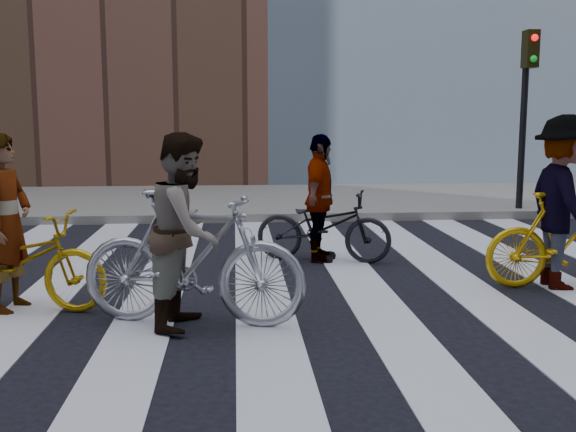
{
  "coord_description": "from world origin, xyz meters",
  "views": [
    {
      "loc": [
        -0.82,
        -6.53,
        1.83
      ],
      "look_at": [
        -0.28,
        0.3,
        0.81
      ],
      "focal_mm": 42.0,
      "sensor_mm": 36.0,
      "label": 1
    }
  ],
  "objects": [
    {
      "name": "ground",
      "position": [
        0.0,
        0.0,
        0.0
      ],
      "size": [
        100.0,
        100.0,
        0.0
      ],
      "primitive_type": "plane",
      "color": "black",
      "rests_on": "ground"
    },
    {
      "name": "sidewalk_far",
      "position": [
        0.0,
        7.5,
        0.07
      ],
      "size": [
        100.0,
        5.0,
        0.15
      ],
      "primitive_type": "cube",
      "color": "gray",
      "rests_on": "ground"
    },
    {
      "name": "zebra_crosswalk",
      "position": [
        0.0,
        0.0,
        0.01
      ],
      "size": [
        8.25,
        10.0,
        0.01
      ],
      "color": "silver",
      "rests_on": "ground"
    },
    {
      "name": "traffic_signal",
      "position": [
        4.4,
        5.32,
        2.28
      ],
      "size": [
        0.22,
        0.42,
        3.33
      ],
      "color": "black",
      "rests_on": "ground"
    },
    {
      "name": "bike_yellow_left",
      "position": [
        -2.9,
        -0.12,
        0.47
      ],
      "size": [
        1.89,
        0.96,
        0.95
      ],
      "primitive_type": "imported",
      "rotation": [
        0.0,
        0.0,
        1.38
      ],
      "color": "#C4930A",
      "rests_on": "ground"
    },
    {
      "name": "bike_silver_mid",
      "position": [
        -1.2,
        -0.73,
        0.6
      ],
      "size": [
        2.08,
        1.01,
        1.2
      ],
      "primitive_type": "imported",
      "rotation": [
        0.0,
        0.0,
        1.34
      ],
      "color": "#A7A9B1",
      "rests_on": "ground"
    },
    {
      "name": "bike_yellow_right",
      "position": [
        2.69,
        0.28,
        0.52
      ],
      "size": [
        1.74,
        0.54,
        1.04
      ],
      "primitive_type": "imported",
      "rotation": [
        0.0,
        0.0,
        1.54
      ],
      "color": "#DFA70C",
      "rests_on": "ground"
    },
    {
      "name": "bike_dark_rear",
      "position": [
        0.29,
        1.82,
        0.45
      ],
      "size": [
        1.82,
        1.08,
        0.9
      ],
      "primitive_type": "imported",
      "rotation": [
        0.0,
        0.0,
        1.27
      ],
      "color": "black",
      "rests_on": "ground"
    },
    {
      "name": "rider_left",
      "position": [
        -2.95,
        -0.12,
        0.84
      ],
      "size": [
        0.51,
        0.68,
        1.68
      ],
      "primitive_type": "imported",
      "rotation": [
        0.0,
        0.0,
        1.38
      ],
      "color": "slate",
      "rests_on": "ground"
    },
    {
      "name": "rider_mid",
      "position": [
        -1.25,
        -0.73,
        0.85
      ],
      "size": [
        0.81,
        0.95,
        1.69
      ],
      "primitive_type": "imported",
      "rotation": [
        0.0,
        0.0,
        1.34
      ],
      "color": "slate",
      "rests_on": "ground"
    },
    {
      "name": "rider_right",
      "position": [
        2.64,
        0.28,
        0.92
      ],
      "size": [
        0.72,
        1.22,
        1.85
      ],
      "primitive_type": "imported",
      "rotation": [
        0.0,
        0.0,
        1.54
      ],
      "color": "slate",
      "rests_on": "ground"
    },
    {
      "name": "rider_rear",
      "position": [
        0.24,
        1.82,
        0.81
      ],
      "size": [
        0.66,
        1.02,
        1.61
      ],
      "primitive_type": "imported",
      "rotation": [
        0.0,
        0.0,
        1.27
      ],
      "color": "slate",
      "rests_on": "ground"
    }
  ]
}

